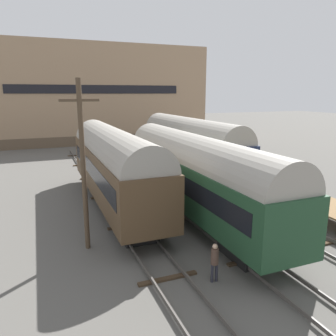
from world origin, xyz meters
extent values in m
plane|color=#56544F|center=(0.00, 0.00, 0.00)|extent=(200.00, 200.00, 0.00)
cube|color=#4C4742|center=(-4.92, 0.00, 0.18)|extent=(0.08, 60.00, 0.16)
cube|color=#4C4742|center=(-3.48, 0.00, 0.18)|extent=(0.08, 60.00, 0.16)
cube|color=#3D2D1E|center=(-4.20, -3.00, 0.05)|extent=(2.60, 0.24, 0.10)
cube|color=#3D2D1E|center=(-4.20, 3.00, 0.05)|extent=(2.60, 0.24, 0.10)
cube|color=#3D2D1E|center=(-4.20, 9.00, 0.05)|extent=(2.60, 0.24, 0.10)
cube|color=#3D2D1E|center=(-4.20, 15.00, 0.05)|extent=(2.60, 0.24, 0.10)
cube|color=#3D2D1E|center=(-4.20, 21.00, 0.05)|extent=(2.60, 0.24, 0.10)
cube|color=#3D2D1E|center=(-4.20, 27.00, 0.05)|extent=(2.60, 0.24, 0.10)
cube|color=#4C4742|center=(-0.72, 0.00, 0.18)|extent=(0.08, 60.00, 0.16)
cube|color=#4C4742|center=(0.72, 0.00, 0.18)|extent=(0.08, 60.00, 0.16)
cube|color=#3D2D1E|center=(0.00, -3.00, 0.05)|extent=(2.60, 0.24, 0.10)
cube|color=#3D2D1E|center=(0.00, 3.00, 0.05)|extent=(2.60, 0.24, 0.10)
cube|color=#3D2D1E|center=(0.00, 9.00, 0.05)|extent=(2.60, 0.24, 0.10)
cube|color=#3D2D1E|center=(0.00, 15.00, 0.05)|extent=(2.60, 0.24, 0.10)
cube|color=#3D2D1E|center=(0.00, 21.00, 0.05)|extent=(2.60, 0.24, 0.10)
cube|color=#3D2D1E|center=(0.00, 27.00, 0.05)|extent=(2.60, 0.24, 0.10)
cube|color=#4C4742|center=(3.48, 0.00, 0.18)|extent=(0.08, 60.00, 0.16)
cube|color=#4C4742|center=(4.92, 0.00, 0.18)|extent=(0.08, 60.00, 0.16)
cube|color=#3D2D1E|center=(4.20, -3.00, 0.05)|extent=(2.60, 0.24, 0.10)
cube|color=#3D2D1E|center=(4.20, 3.00, 0.05)|extent=(2.60, 0.24, 0.10)
cube|color=#3D2D1E|center=(4.20, 9.00, 0.05)|extent=(2.60, 0.24, 0.10)
cube|color=#3D2D1E|center=(4.20, 15.00, 0.05)|extent=(2.60, 0.24, 0.10)
cube|color=#3D2D1E|center=(4.20, 21.00, 0.05)|extent=(2.60, 0.24, 0.10)
cube|color=#3D2D1E|center=(4.20, 27.00, 0.05)|extent=(2.60, 0.24, 0.10)
cube|color=black|center=(0.00, 8.60, 0.50)|extent=(1.80, 2.40, 1.00)
cube|color=black|center=(0.00, -2.56, 0.50)|extent=(1.80, 2.40, 1.00)
cube|color=#1E4228|center=(0.00, 3.02, 2.36)|extent=(3.07, 17.16, 2.72)
cube|color=black|center=(0.00, 3.02, 2.69)|extent=(3.11, 15.79, 0.98)
cylinder|color=gray|center=(0.00, 3.02, 3.72)|extent=(2.91, 16.82, 2.91)
cube|color=black|center=(-4.20, 11.94, 0.50)|extent=(1.80, 2.40, 1.00)
cube|color=black|center=(-4.20, 1.55, 0.50)|extent=(1.80, 2.40, 1.00)
cube|color=#4C3823|center=(-4.20, 6.75, 2.46)|extent=(3.05, 15.99, 2.92)
cube|color=black|center=(-4.20, 6.75, 2.81)|extent=(3.09, 14.71, 1.05)
cylinder|color=gray|center=(-4.20, 6.75, 3.92)|extent=(2.90, 15.67, 2.90)
cube|color=black|center=(4.20, 18.07, 0.50)|extent=(1.80, 2.40, 1.00)
cube|color=black|center=(4.20, 7.24, 0.50)|extent=(1.80, 2.40, 1.00)
cube|color=#192342|center=(4.20, 12.66, 2.48)|extent=(3.10, 16.67, 2.96)
cube|color=black|center=(4.20, 12.66, 2.83)|extent=(3.14, 15.33, 1.06)
cylinder|color=gray|center=(4.20, 12.66, 3.96)|extent=(2.94, 16.33, 2.94)
cube|color=brown|center=(6.97, 0.22, 1.05)|extent=(2.89, 14.68, 0.10)
cylinder|color=brown|center=(5.67, 7.41, 0.50)|extent=(0.20, 0.20, 1.00)
cylinder|color=brown|center=(8.26, 7.41, 0.50)|extent=(0.20, 0.20, 1.00)
cylinder|color=brown|center=(5.67, 0.22, 0.50)|extent=(0.20, 0.20, 1.00)
cylinder|color=brown|center=(8.26, 0.22, 0.50)|extent=(0.20, 0.20, 1.00)
cylinder|color=#282833|center=(-2.59, -3.84, 0.40)|extent=(0.12, 0.12, 0.80)
cylinder|color=#282833|center=(-2.39, -3.84, 0.40)|extent=(0.12, 0.12, 0.80)
cylinder|color=#4C382D|center=(-2.49, -3.84, 1.13)|extent=(0.32, 0.32, 0.66)
sphere|color=tan|center=(-2.49, -3.84, 1.57)|extent=(0.22, 0.22, 0.22)
cylinder|color=#473828|center=(-6.87, 1.18, 4.14)|extent=(0.24, 0.24, 8.27)
cube|color=#473828|center=(-6.87, 1.18, 7.28)|extent=(1.80, 0.12, 0.12)
cube|color=brown|center=(-0.11, 41.08, 0.74)|extent=(35.29, 13.11, 1.48)
cube|color=#9E7F60|center=(-0.11, 41.08, 8.15)|extent=(35.29, 13.11, 13.34)
cube|color=black|center=(-0.11, 34.47, 8.15)|extent=(24.70, 0.10, 1.20)
camera|label=1|loc=(-8.77, -14.39, 7.59)|focal=35.00mm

